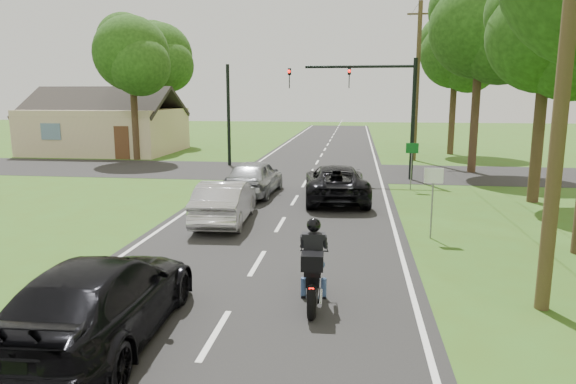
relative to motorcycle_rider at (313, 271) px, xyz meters
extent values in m
plane|color=#385618|center=(-1.62, 2.42, -0.72)|extent=(140.00, 140.00, 0.00)
cube|color=black|center=(-1.62, 12.42, -0.71)|extent=(8.00, 100.00, 0.01)
cube|color=black|center=(-1.62, 18.42, -0.72)|extent=(60.00, 7.00, 0.01)
torus|color=black|center=(-0.04, 0.80, -0.40)|extent=(0.16, 0.64, 0.64)
torus|color=black|center=(0.03, -0.66, -0.40)|extent=(0.18, 0.70, 0.70)
cube|color=black|center=(-0.01, 0.17, -0.11)|extent=(0.31, 0.93, 0.29)
sphere|color=black|center=(-0.02, 0.41, 0.07)|extent=(0.33, 0.33, 0.33)
cube|color=black|center=(0.00, -0.17, 0.07)|extent=(0.35, 0.55, 0.10)
cube|color=#FF0C07|center=(0.03, -0.76, -0.09)|extent=(0.10, 0.03, 0.05)
cylinder|color=silver|center=(0.17, -0.36, -0.42)|extent=(0.12, 0.78, 0.09)
cylinder|color=black|center=(-0.03, 0.60, 0.24)|extent=(0.60, 0.06, 0.03)
cube|color=black|center=(0.02, -0.46, 0.36)|extent=(0.44, 0.41, 0.31)
cube|color=black|center=(0.00, 0.02, 0.48)|extent=(0.40, 0.23, 0.58)
sphere|color=black|center=(-0.01, 0.09, 0.94)|extent=(0.29, 0.29, 0.29)
cylinder|color=navy|center=(-0.23, 0.33, -0.49)|extent=(0.12, 0.12, 0.44)
cylinder|color=navy|center=(0.20, 0.35, -0.49)|extent=(0.12, 0.12, 0.44)
imported|color=black|center=(0.03, 10.63, 0.02)|extent=(2.89, 5.44, 1.45)
imported|color=silver|center=(-3.49, 6.45, 0.00)|extent=(1.76, 4.40, 1.42)
imported|color=#979A9E|center=(-3.47, 11.36, 0.06)|extent=(2.04, 4.59, 1.53)
imported|color=black|center=(-3.50, -2.01, 0.04)|extent=(2.31, 5.23, 1.49)
cylinder|color=black|center=(3.58, 16.42, 2.28)|extent=(0.20, 0.20, 6.00)
cylinder|color=black|center=(0.88, 16.42, 4.88)|extent=(5.40, 0.14, 0.14)
imported|color=black|center=(0.38, 16.42, 4.33)|extent=(0.16, 0.36, 1.00)
imported|color=black|center=(-2.62, 16.42, 4.33)|extent=(0.16, 0.36, 1.00)
sphere|color=#FF0C07|center=(0.38, 16.24, 4.66)|extent=(0.16, 0.16, 0.16)
sphere|color=#FF0C07|center=(-2.62, 16.24, 4.66)|extent=(0.16, 0.16, 0.16)
cylinder|color=black|center=(-6.82, 20.42, 2.28)|extent=(0.20, 0.20, 6.00)
cylinder|color=brown|center=(4.58, 0.42, 4.28)|extent=(0.28, 0.28, 10.00)
cylinder|color=brown|center=(4.58, 24.42, 4.28)|extent=(0.28, 0.28, 10.00)
cube|color=brown|center=(4.58, 24.42, 8.48)|extent=(1.60, 0.10, 0.10)
cylinder|color=slate|center=(3.08, 5.42, 0.28)|extent=(0.05, 0.05, 2.00)
cube|color=silver|center=(3.08, 5.39, 1.18)|extent=(0.55, 0.04, 0.45)
cylinder|color=slate|center=(3.28, 13.42, 0.28)|extent=(0.05, 0.05, 2.00)
cube|color=#0C591E|center=(3.28, 13.39, 1.18)|extent=(0.55, 0.04, 0.45)
cylinder|color=#332316|center=(7.88, 11.42, 2.22)|extent=(0.44, 0.44, 5.88)
sphere|color=#18320D|center=(7.88, 11.42, 5.79)|extent=(4.50, 4.50, 4.50)
sphere|color=#18320D|center=(8.63, 10.82, 5.05)|extent=(3.60, 3.60, 3.60)
cylinder|color=#332316|center=(7.18, 19.42, 2.78)|extent=(0.44, 0.44, 7.00)
sphere|color=#18320D|center=(7.18, 19.42, 7.03)|extent=(5.40, 5.40, 5.40)
sphere|color=#18320D|center=(8.08, 18.70, 6.15)|extent=(4.32, 4.32, 4.32)
cylinder|color=#332316|center=(7.58, 28.42, 2.50)|extent=(0.44, 0.44, 6.44)
sphere|color=#18320D|center=(7.58, 28.42, 6.41)|extent=(4.95, 4.95, 4.95)
sphere|color=#18320D|center=(8.40, 27.76, 5.60)|extent=(3.96, 3.96, 3.96)
cylinder|color=#332316|center=(-13.62, 22.42, 2.36)|extent=(0.44, 0.44, 6.16)
sphere|color=#18320D|center=(-13.62, 22.42, 6.10)|extent=(4.80, 4.80, 4.80)
sphere|color=#18320D|center=(-12.82, 21.78, 5.33)|extent=(3.84, 3.84, 3.84)
cylinder|color=#332316|center=(-15.62, 32.42, 2.64)|extent=(0.44, 0.44, 6.72)
sphere|color=#18320D|center=(-15.62, 32.42, 6.72)|extent=(5.40, 5.40, 5.40)
sphere|color=#18320D|center=(-14.72, 31.70, 5.88)|extent=(4.32, 4.32, 4.32)
cube|color=#CAB28C|center=(-17.62, 26.42, 0.88)|extent=(10.00, 8.00, 3.20)
cube|color=black|center=(-17.62, 24.42, 2.98)|extent=(10.20, 4.00, 2.29)
cube|color=black|center=(-17.62, 28.42, 2.98)|extent=(10.20, 4.00, 2.29)
camera|label=1|loc=(0.80, -9.87, 3.50)|focal=32.00mm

